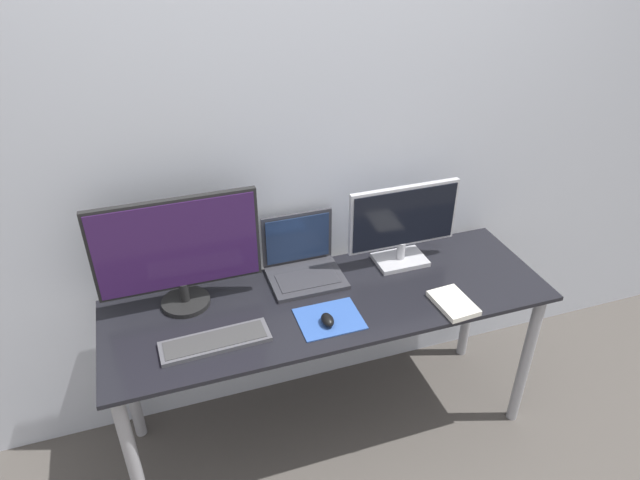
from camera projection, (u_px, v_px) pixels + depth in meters
name	position (u px, v px, depth m)	size (l,w,h in m)	color
ground_plane	(351.00, 475.00, 2.44)	(12.00, 12.00, 0.00)	#4C4742
wall_back	(303.00, 148.00, 2.29)	(7.00, 0.05, 2.50)	silver
desk	(331.00, 321.00, 2.34)	(1.79, 0.57, 0.74)	black
monitor_left	(178.00, 251.00, 2.12)	(0.62, 0.19, 0.47)	black
monitor_right	(403.00, 224.00, 2.40)	(0.49, 0.15, 0.37)	#B2B2B7
laptop	(303.00, 262.00, 2.40)	(0.31, 0.25, 0.25)	#333338
keyboard	(215.00, 341.00, 2.06)	(0.40, 0.14, 0.02)	#4C4C51
mousepad	(329.00, 319.00, 2.17)	(0.24, 0.20, 0.00)	#2D519E
mouse	(327.00, 320.00, 2.13)	(0.05, 0.07, 0.04)	black
book	(453.00, 303.00, 2.24)	(0.14, 0.20, 0.02)	silver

